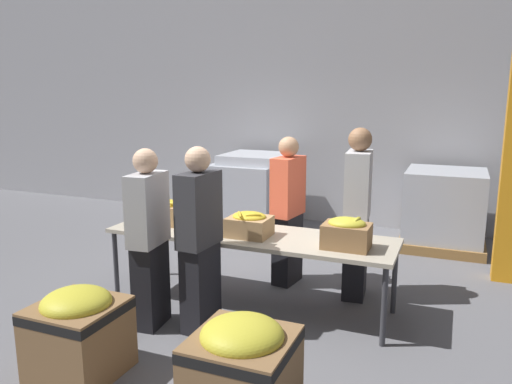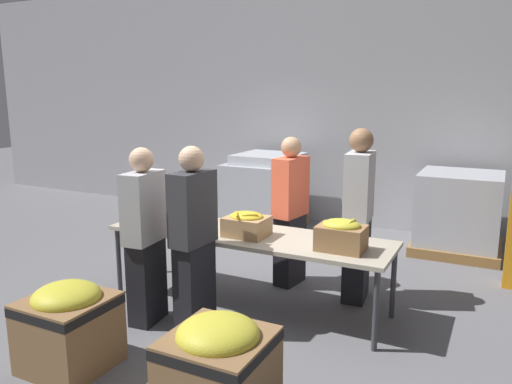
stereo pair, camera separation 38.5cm
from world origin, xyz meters
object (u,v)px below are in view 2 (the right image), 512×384
object	(u,v)px
volunteer_0	(290,212)
pallet_stack_1	(269,191)
volunteer_2	(145,238)
donation_bin_1	(218,365)
volunteer_3	(358,217)
donation_bin_0	(69,323)
volunteer_1	(194,240)
banana_box_0	(166,209)
banana_box_2	(341,234)
pallet_stack_0	(261,196)
sorting_table	(248,238)
banana_box_1	(247,224)
pallet_stack_2	(459,213)

from	to	relation	value
volunteer_0	pallet_stack_1	distance (m)	2.45
volunteer_2	donation_bin_1	distance (m)	1.66
volunteer_3	donation_bin_0	size ratio (longest dim) A/B	2.58
volunteer_1	volunteer_2	world-z (taller)	volunteer_1
banana_box_0	donation_bin_0	distance (m)	1.79
banana_box_0	volunteer_3	bearing A→B (deg)	17.43
donation_bin_0	volunteer_2	bearing A→B (deg)	87.87
banana_box_2	donation_bin_0	bearing A→B (deg)	-137.03
pallet_stack_1	volunteer_0	bearing A→B (deg)	-59.10
volunteer_1	pallet_stack_1	bearing A→B (deg)	18.10
banana_box_0	donation_bin_0	xyz separation A→B (m)	(0.31, -1.69, -0.52)
banana_box_2	volunteer_3	distance (m)	0.73
pallet_stack_0	volunteer_1	bearing A→B (deg)	-73.73
sorting_table	banana_box_2	bearing A→B (deg)	-5.70
volunteer_1	donation_bin_1	world-z (taller)	volunteer_1
donation_bin_0	pallet_stack_0	distance (m)	4.43
volunteer_1	banana_box_0	bearing A→B (deg)	53.61
volunteer_0	pallet_stack_1	xyz separation A→B (m)	(-1.25, 2.09, -0.25)
volunteer_1	pallet_stack_1	distance (m)	3.58
volunteer_3	banana_box_1	bearing A→B (deg)	-57.40
banana_box_2	volunteer_3	size ratio (longest dim) A/B	0.23
banana_box_0	donation_bin_1	size ratio (longest dim) A/B	0.67
banana_box_1	volunteer_3	world-z (taller)	volunteer_3
volunteer_1	pallet_stack_2	xyz separation A→B (m)	(1.93, 3.44, -0.30)
banana_box_0	volunteer_0	size ratio (longest dim) A/B	0.28
banana_box_1	donation_bin_0	xyz separation A→B (m)	(-0.73, -1.59, -0.51)
sorting_table	pallet_stack_0	distance (m)	2.99
pallet_stack_1	pallet_stack_2	distance (m)	2.83
banana_box_1	banana_box_2	size ratio (longest dim) A/B	0.97
pallet_stack_2	banana_box_0	bearing A→B (deg)	-134.64
pallet_stack_0	pallet_stack_2	size ratio (longest dim) A/B	0.99
donation_bin_1	volunteer_2	bearing A→B (deg)	145.38
sorting_table	banana_box_0	bearing A→B (deg)	178.77
banana_box_0	volunteer_2	distance (m)	0.85
donation_bin_1	volunteer_0	bearing A→B (deg)	101.85
volunteer_2	banana_box_0	bearing A→B (deg)	17.82
volunteer_3	donation_bin_1	world-z (taller)	volunteer_3
pallet_stack_1	volunteer_3	bearing A→B (deg)	-47.01
banana_box_2	banana_box_0	bearing A→B (deg)	176.56
banana_box_2	pallet_stack_0	bearing A→B (deg)	127.53
donation_bin_0	donation_bin_1	world-z (taller)	donation_bin_1
donation_bin_0	pallet_stack_0	xyz separation A→B (m)	(-0.49, 4.40, 0.14)
volunteer_2	volunteer_3	xyz separation A→B (m)	(1.60, 1.39, 0.07)
banana_box_0	donation_bin_1	world-z (taller)	banana_box_0
volunteer_3	donation_bin_1	xyz separation A→B (m)	(-0.28, -2.30, -0.52)
volunteer_3	pallet_stack_1	distance (m)	3.00
banana_box_0	banana_box_1	size ratio (longest dim) A/B	1.16
volunteer_0	volunteer_1	world-z (taller)	volunteer_1
banana_box_2	volunteer_0	bearing A→B (deg)	135.40
banana_box_1	donation_bin_1	xyz separation A→B (m)	(0.62, -1.59, -0.50)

